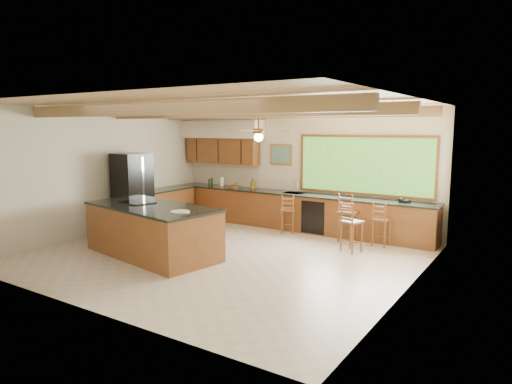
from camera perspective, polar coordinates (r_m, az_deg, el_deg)
The scene contains 9 objects.
ground at distance 9.26m, azimuth -4.00°, elevation -7.93°, with size 7.20×7.20×0.00m, color #C1B0A0.
room_shell at distance 9.54m, azimuth -2.58°, elevation 6.04°, with size 7.27×6.54×3.02m.
counter_run at distance 11.63m, azimuth 0.22°, elevation -2.25°, with size 7.12×3.10×1.25m.
island at distance 9.39m, azimuth -12.82°, elevation -4.70°, with size 3.10×1.85×1.03m.
refrigerator at distance 11.39m, azimuth -15.18°, elevation -0.18°, with size 0.83×0.81×1.94m.
bar_stool_a at distance 11.05m, azimuth 3.89°, elevation -2.31°, with size 0.45×0.45×0.95m.
bar_stool_b at distance 10.15m, azimuth 15.34°, elevation -3.45°, with size 0.38×0.38×0.97m.
bar_stool_c at distance 10.38m, azimuth 11.36°, elevation -2.63°, with size 0.42×0.42×1.10m.
bar_stool_d at distance 9.53m, azimuth 11.77°, elevation -3.77°, with size 0.47×0.47×1.05m.
Camera 1 is at (5.37, -7.10, 2.56)m, focal length 32.00 mm.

